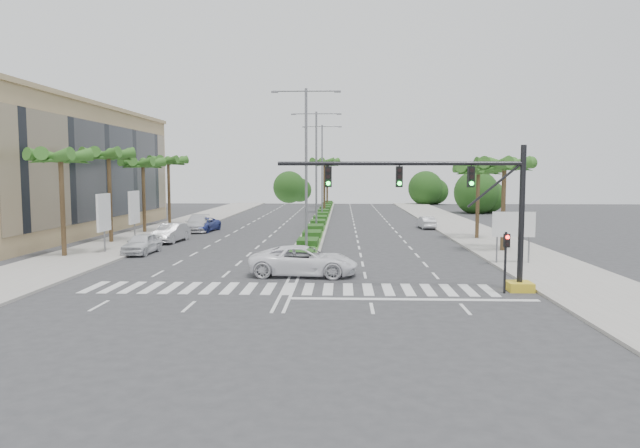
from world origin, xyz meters
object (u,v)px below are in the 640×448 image
object	(u,v)px
car_parked_a	(142,243)
car_parked_d	(197,223)
car_right	(426,222)
car_parked_b	(171,233)
car_crossing	(304,261)
car_parked_c	(203,225)

from	to	relation	value
car_parked_a	car_parked_d	bearing A→B (deg)	92.00
car_parked_a	car_right	size ratio (longest dim) A/B	1.13
car_parked_d	car_parked_b	bearing A→B (deg)	-97.78
car_right	car_parked_a	bearing A→B (deg)	35.16
car_parked_d	car_crossing	xyz separation A→B (m)	(12.31, -24.05, 0.05)
car_parked_a	car_parked_c	bearing A→B (deg)	90.07
car_parked_d	car_right	distance (m)	23.62
car_parked_d	car_crossing	bearing A→B (deg)	-70.68
car_parked_c	car_right	distance (m)	23.10
car_crossing	car_parked_d	bearing A→B (deg)	30.08
car_parked_a	car_parked_b	size ratio (longest dim) A/B	0.92
car_parked_a	car_right	bearing A→B (deg)	42.29
car_parked_c	car_right	size ratio (longest dim) A/B	1.29
car_crossing	car_right	world-z (taller)	car_crossing
car_parked_d	car_crossing	world-z (taller)	car_crossing
car_parked_b	car_parked_d	distance (m)	8.79
car_parked_b	car_parked_a	bearing A→B (deg)	-84.23
car_parked_b	car_parked_d	xyz separation A→B (m)	(0.00, 8.79, 0.01)
car_parked_b	car_parked_d	world-z (taller)	car_parked_d
car_parked_b	car_crossing	world-z (taller)	car_crossing
car_parked_a	car_parked_d	size ratio (longest dim) A/B	0.80
car_parked_d	car_crossing	distance (m)	27.02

